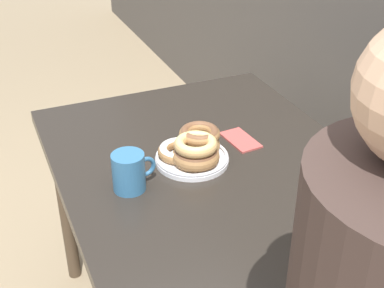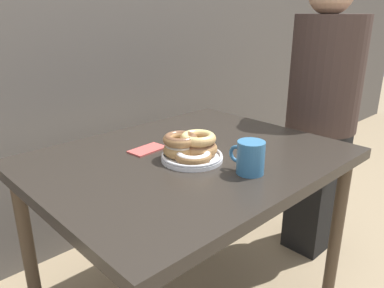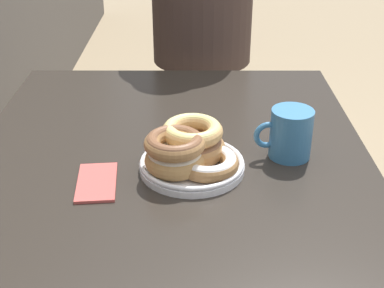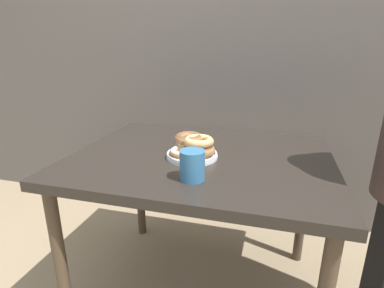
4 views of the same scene
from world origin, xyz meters
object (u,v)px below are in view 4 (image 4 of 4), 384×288
donut_plate (193,147)px  coffee_mug (192,165)px  dining_table (201,171)px  napkin (192,143)px

donut_plate → coffee_mug: size_ratio=1.89×
donut_plate → dining_table: bearing=57.1°
dining_table → napkin: napkin is taller
dining_table → donut_plate: 0.13m
coffee_mug → napkin: 0.41m
coffee_mug → napkin: (-0.11, 0.39, -0.05)m
donut_plate → napkin: bearing=106.6°
dining_table → donut_plate: donut_plate is taller
coffee_mug → napkin: size_ratio=0.87×
donut_plate → napkin: 0.19m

